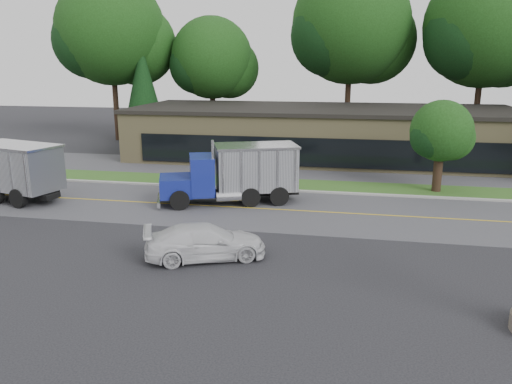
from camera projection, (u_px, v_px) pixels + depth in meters
The scene contains 16 objects.
ground at pixel (226, 273), 19.38m from camera, with size 140.00×140.00×0.00m, color #313136.
road at pixel (266, 209), 27.94m from camera, with size 60.00×8.00×0.02m, color #5D5D63.
center_line at pixel (266, 209), 27.94m from camera, with size 60.00×0.12×0.01m, color gold.
curb at pixel (277, 191), 31.93m from camera, with size 60.00×0.30×0.12m, color #9E9E99.
grass_verge at pixel (281, 184), 33.64m from camera, with size 60.00×3.40×0.03m, color #32531C.
far_parking at pixel (290, 170), 38.40m from camera, with size 60.00×7.00×0.02m, color #5D5D63.
strip_mall at pixel (322, 134), 43.24m from camera, with size 32.00×12.00×4.00m, color #988A5D.
tree_far_a at pixel (114, 36), 50.90m from camera, with size 11.71×11.02×16.71m.
tree_far_b at pixel (213, 62), 51.60m from camera, with size 8.89×8.37×12.68m.
tree_far_c at pixel (353, 30), 48.34m from camera, with size 12.14×11.42×17.32m.
tree_far_d at pixel (487, 33), 45.29m from camera, with size 11.70×11.01×16.69m.
evergreen_left at pixel (143, 89), 49.46m from camera, with size 4.41×4.41×10.02m.
tree_verge at pixel (442, 134), 30.94m from camera, with size 4.05×3.82×5.78m.
dump_truck_red at pixel (2, 169), 29.79m from camera, with size 9.32×4.75×3.36m.
dump_truck_blue at pixel (237, 172), 28.92m from camera, with size 8.27×5.02×3.36m.
rally_car at pixel (205, 242), 20.72m from camera, with size 2.03×5.00×1.45m, color silver.
Camera 1 is at (4.52, -17.44, 7.89)m, focal length 35.00 mm.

